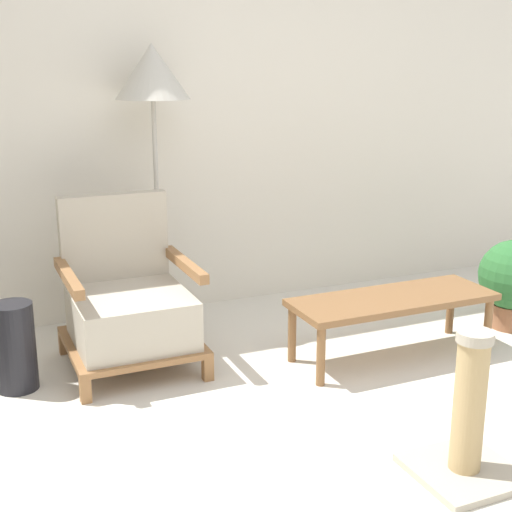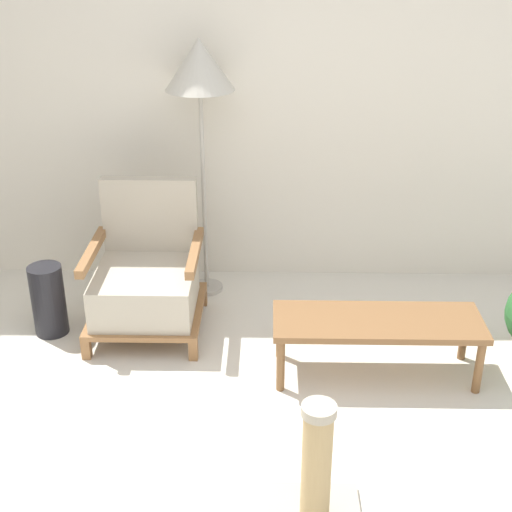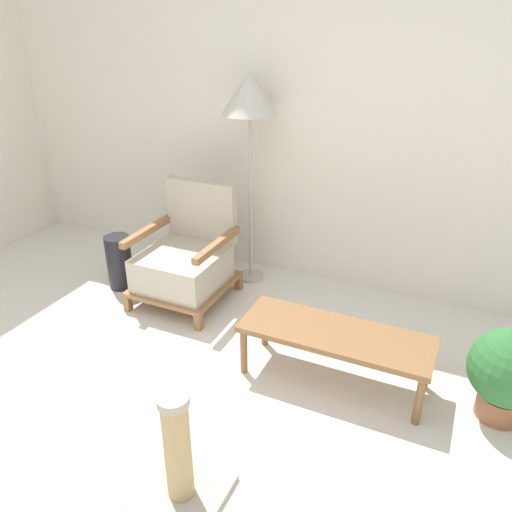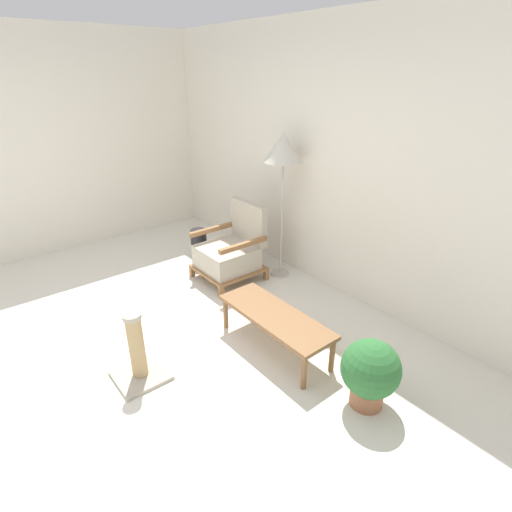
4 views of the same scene
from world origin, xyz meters
TOP-DOWN VIEW (x-y plane):
  - wall_back at (0.00, 2.48)m, footprint 8.00×0.06m
  - armchair at (-0.70, 1.70)m, footprint 0.65×0.67m
  - floor_lamp at (-0.40, 2.19)m, footprint 0.41×0.41m
  - coffee_table at (0.59, 1.23)m, footprint 1.10×0.39m
  - vase at (-1.28, 1.63)m, footprint 0.20×0.20m
  - scratching_post at (0.21, 0.17)m, footprint 0.39×0.39m

SIDE VIEW (x-z plane):
  - scratching_post at x=0.21m, z-range -0.08..0.50m
  - vase at x=-1.28m, z-range 0.00..0.43m
  - coffee_table at x=0.59m, z-range 0.13..0.47m
  - armchair at x=-0.70m, z-range -0.10..0.75m
  - wall_back at x=0.00m, z-range 0.00..2.70m
  - floor_lamp at x=-0.40m, z-range 0.62..2.24m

